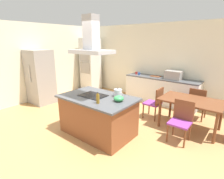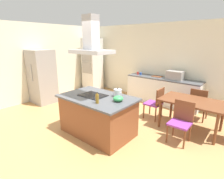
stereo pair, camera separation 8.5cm
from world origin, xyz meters
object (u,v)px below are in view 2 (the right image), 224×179
(refrigerator, at_px, (42,77))
(chair_facing_back_wall, at_px, (199,103))
(dining_table, at_px, (192,104))
(coffee_mug_red, at_px, (138,73))
(chair_at_left_end, at_px, (156,102))
(olive_oil_bottle, at_px, (97,99))
(countertop_microwave, at_px, (175,75))
(range_hood, at_px, (91,41))
(wall_oven_stack, at_px, (92,64))
(mixing_bowl, at_px, (118,99))
(cutting_board, at_px, (157,76))
(chair_facing_island, at_px, (181,119))
(cooktop, at_px, (93,95))
(tea_kettle, at_px, (118,93))
(coffee_mug_blue, at_px, (141,74))

(refrigerator, distance_m, chair_facing_back_wall, 4.98)
(refrigerator, relative_size, dining_table, 1.30)
(coffee_mug_red, bearing_deg, chair_at_left_end, -42.63)
(olive_oil_bottle, height_order, countertop_microwave, countertop_microwave)
(chair_facing_back_wall, bearing_deg, range_hood, -127.90)
(wall_oven_stack, xyz_separation_m, chair_facing_back_wall, (4.51, -0.41, -0.59))
(mixing_bowl, distance_m, range_hood, 1.33)
(cutting_board, bearing_deg, chair_facing_island, -52.05)
(cooktop, height_order, chair_facing_back_wall, cooktop)
(coffee_mug_red, relative_size, refrigerator, 0.05)
(olive_oil_bottle, relative_size, dining_table, 0.17)
(countertop_microwave, bearing_deg, tea_kettle, -97.37)
(dining_table, relative_size, range_hood, 1.56)
(coffee_mug_red, height_order, coffee_mug_blue, same)
(olive_oil_bottle, bearing_deg, chair_at_left_end, 78.16)
(chair_facing_island, bearing_deg, dining_table, 90.00)
(tea_kettle, xyz_separation_m, dining_table, (1.27, 1.26, -0.32))
(chair_facing_island, xyz_separation_m, range_hood, (-1.74, -0.91, 1.59))
(cutting_board, height_order, dining_table, cutting_board)
(olive_oil_bottle, distance_m, countertop_microwave, 3.20)
(olive_oil_bottle, bearing_deg, cooktop, 145.45)
(cutting_board, bearing_deg, cooktop, -93.31)
(tea_kettle, height_order, coffee_mug_blue, tea_kettle)
(cutting_board, bearing_deg, chair_at_left_end, -64.02)
(olive_oil_bottle, xyz_separation_m, wall_oven_stack, (-3.20, 2.95, 0.10))
(olive_oil_bottle, xyz_separation_m, dining_table, (1.31, 1.88, -0.33))
(mixing_bowl, height_order, countertop_microwave, countertop_microwave)
(tea_kettle, height_order, wall_oven_stack, wall_oven_stack)
(refrigerator, relative_size, chair_at_left_end, 2.04)
(chair_facing_back_wall, distance_m, chair_at_left_end, 1.13)
(cooktop, bearing_deg, chair_facing_island, 27.56)
(cooktop, relative_size, chair_facing_island, 0.67)
(chair_facing_island, bearing_deg, tea_kettle, -154.76)
(chair_at_left_end, bearing_deg, mixing_bowl, -95.33)
(olive_oil_bottle, height_order, range_hood, range_hood)
(cooktop, xyz_separation_m, dining_table, (1.74, 1.58, -0.24))
(coffee_mug_blue, relative_size, chair_at_left_end, 0.10)
(cutting_board, bearing_deg, coffee_mug_blue, -171.47)
(coffee_mug_blue, bearing_deg, wall_oven_stack, -175.26)
(chair_facing_island, xyz_separation_m, chair_facing_back_wall, (0.00, 1.33, 0.00))
(coffee_mug_red, height_order, dining_table, coffee_mug_red)
(range_hood, bearing_deg, cutting_board, 86.69)
(mixing_bowl, xyz_separation_m, wall_oven_stack, (-3.45, 2.58, 0.14))
(cooktop, height_order, tea_kettle, tea_kettle)
(coffee_mug_blue, relative_size, range_hood, 0.10)
(mixing_bowl, bearing_deg, range_hood, -174.91)
(chair_at_left_end, distance_m, range_hood, 2.39)
(olive_oil_bottle, distance_m, cutting_board, 3.24)
(dining_table, relative_size, chair_facing_back_wall, 1.57)
(mixing_bowl, height_order, wall_oven_stack, wall_oven_stack)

